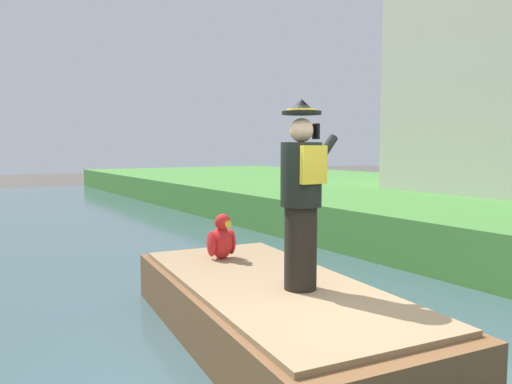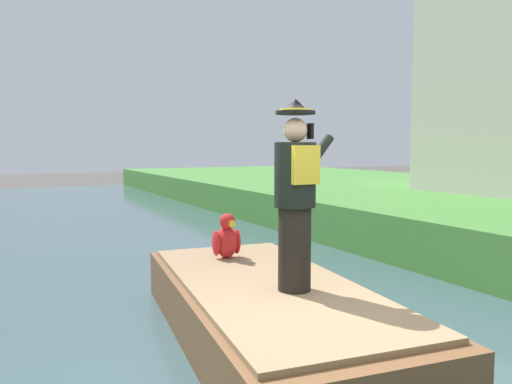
# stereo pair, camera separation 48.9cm
# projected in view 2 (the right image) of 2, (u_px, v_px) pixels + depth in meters

# --- Properties ---
(boat) EXTENTS (2.29, 4.39, 0.61)m
(boat) POSITION_uv_depth(u_px,v_px,m) (267.00, 310.00, 5.15)
(boat) COLOR brown
(boat) RESTS_ON canal_water
(person_pirate) EXTENTS (0.61, 0.42, 1.85)m
(person_pirate) POSITION_uv_depth(u_px,v_px,m) (296.00, 196.00, 4.73)
(person_pirate) COLOR black
(person_pirate) RESTS_ON boat
(parrot_plush) EXTENTS (0.36, 0.35, 0.57)m
(parrot_plush) POSITION_uv_depth(u_px,v_px,m) (227.00, 239.00, 6.20)
(parrot_plush) COLOR red
(parrot_plush) RESTS_ON boat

